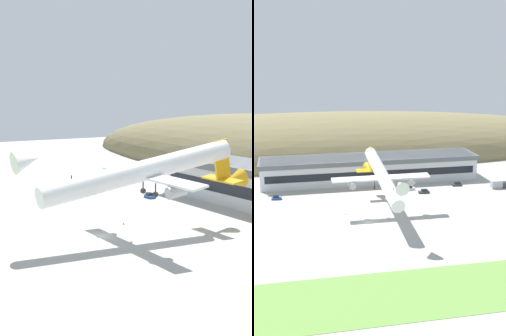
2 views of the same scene
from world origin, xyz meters
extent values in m
plane|color=#ADAAA3|center=(0.00, 0.00, 0.00)|extent=(419.07, 419.07, 0.00)
cylinder|color=white|center=(5.63, 5.85, 13.46)|extent=(4.13, 42.69, 10.60)
cone|color=white|center=(5.63, -17.42, 17.07)|extent=(4.04, 5.11, 4.69)
cone|color=orange|center=(5.63, 29.53, 9.79)|extent=(4.04, 5.92, 4.82)
cube|color=orange|center=(5.63, 26.27, 14.51)|extent=(0.50, 4.96, 8.91)
cube|color=orange|center=(5.63, 26.47, 10.26)|extent=(10.73, 2.91, 0.80)
cube|color=white|center=(5.63, 7.95, 12.41)|extent=(32.89, 3.63, 1.00)
cylinder|color=#9E9EA3|center=(-4.24, 7.42, 10.94)|extent=(2.30, 3.91, 2.82)
cylinder|color=#9E9EA3|center=(15.50, 7.42, 10.94)|extent=(2.30, 3.91, 2.82)
cylinder|color=#2D2D2D|center=(3.36, 7.95, 10.17)|extent=(0.28, 0.28, 2.20)
cylinder|color=#2D2D2D|center=(3.36, 7.95, 9.07)|extent=(0.45, 1.10, 1.10)
cylinder|color=#2D2D2D|center=(7.90, 7.95, 10.17)|extent=(0.28, 0.28, 2.20)
cylinder|color=#2D2D2D|center=(7.90, 7.95, 9.07)|extent=(0.45, 1.10, 1.10)
cylinder|color=#2D2D2D|center=(5.63, -8.87, 12.89)|extent=(0.22, 0.22, 1.98)
cylinder|color=#2D2D2D|center=(5.63, -8.87, 11.90)|extent=(0.30, 0.82, 0.82)
cube|color=#264C99|center=(-28.89, 30.40, 0.39)|extent=(3.68, 1.79, 0.78)
cube|color=black|center=(-29.07, 30.41, 1.10)|extent=(2.04, 1.49, 0.64)
cube|color=orange|center=(-6.23, 9.01, 0.01)|extent=(0.52, 0.52, 0.03)
cone|color=orange|center=(-6.23, 9.01, 0.31)|extent=(0.40, 0.40, 0.55)
camera|label=1|loc=(97.50, -51.20, 29.29)|focal=60.00mm
camera|label=2|loc=(-25.76, -137.40, 54.03)|focal=50.00mm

